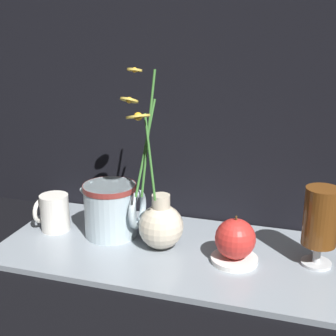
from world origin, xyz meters
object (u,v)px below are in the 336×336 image
Objects in this scene: vase_with_flowers at (160,221)px; yellow_mug at (54,212)px; tea_glass at (321,219)px; orange_fruit at (235,239)px; ceramic_pitcher at (111,208)px.

yellow_mug is (-0.26, 0.01, -0.02)m from vase_with_flowers.
tea_glass is 1.80× the size of orange_fruit.
ceramic_pitcher is 0.44m from tea_glass.
tea_glass reaches higher than orange_fruit.
orange_fruit reaches higher than yellow_mug.
vase_with_flowers is 4.21× the size of orange_fruit.
ceramic_pitcher is (0.14, 0.01, 0.02)m from yellow_mug.
orange_fruit is (0.42, -0.03, 0.01)m from yellow_mug.
vase_with_flowers is at bearing -176.55° from tea_glass.
tea_glass is (0.44, -0.00, 0.03)m from ceramic_pitcher.
ceramic_pitcher reaches higher than orange_fruit.
ceramic_pitcher is 0.29m from orange_fruit.
tea_glass is at bearing 0.85° from yellow_mug.
yellow_mug is 0.53× the size of tea_glass.
vase_with_flowers is 0.12m from ceramic_pitcher.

